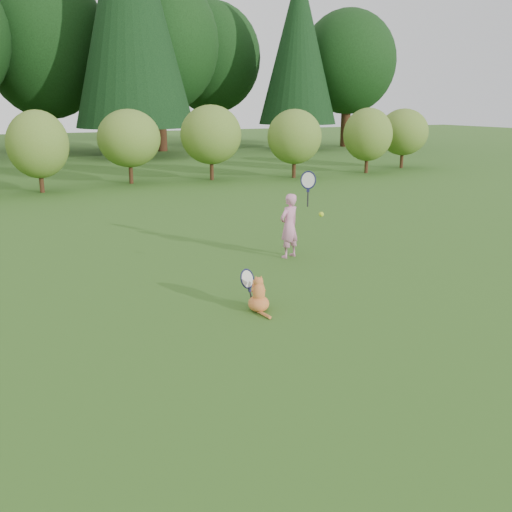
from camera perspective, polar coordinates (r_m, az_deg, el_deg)
name	(u,v)px	position (r m, az deg, el deg)	size (l,w,h in m)	color
ground	(269,325)	(7.32, 1.30, -6.96)	(100.00, 100.00, 0.00)	#254B15
shrub_row	(86,146)	(19.34, -16.66, 10.52)	(28.00, 3.00, 2.80)	#587925
child	(290,224)	(10.34, 3.39, 3.19)	(0.70, 0.50, 1.75)	pink
cat	(258,293)	(7.75, 0.22, -3.69)	(0.47, 0.72, 0.66)	#C85126
tennis_ball	(321,214)	(8.48, 6.55, 4.16)	(0.07, 0.07, 0.07)	#B4E31A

